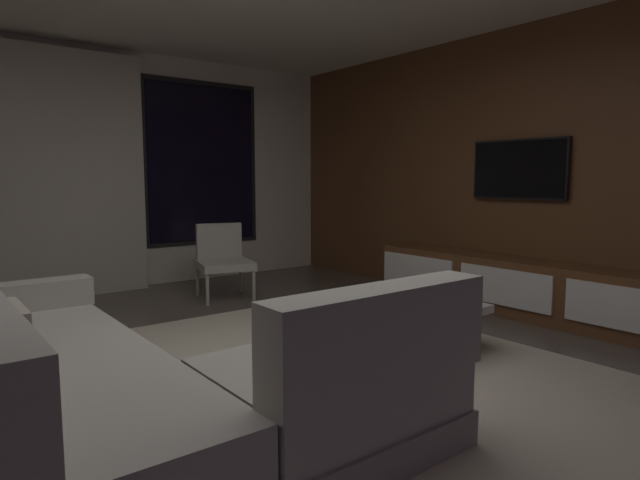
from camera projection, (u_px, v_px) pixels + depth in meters
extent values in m
plane|color=#564C44|center=(273.00, 388.00, 3.25)|extent=(9.20, 9.20, 0.00)
cube|color=silver|center=(92.00, 171.00, 5.97)|extent=(6.60, 0.12, 2.70)
cube|color=black|center=(202.00, 164.00, 6.70)|extent=(1.52, 0.02, 2.02)
cube|color=black|center=(203.00, 164.00, 6.69)|extent=(1.40, 0.03, 1.90)
cube|color=beige|center=(41.00, 175.00, 5.50)|extent=(2.10, 0.12, 2.60)
cube|color=brown|center=(550.00, 169.00, 4.97)|extent=(0.12, 7.80, 2.70)
cube|color=beige|center=(328.00, 379.00, 3.39)|extent=(3.20, 3.80, 0.01)
cube|color=gray|center=(63.00, 425.00, 2.57)|extent=(0.90, 2.50, 0.18)
cube|color=#B2ADA3|center=(60.00, 382.00, 2.55)|extent=(0.86, 2.42, 0.24)
cube|color=#B2ADA3|center=(16.00, 297.00, 3.42)|extent=(0.90, 0.20, 0.18)
cube|color=gray|center=(327.00, 427.00, 2.54)|extent=(1.10, 0.90, 0.18)
cube|color=#B2ADA3|center=(327.00, 385.00, 2.52)|extent=(1.07, 0.86, 0.24)
cube|color=#B2ADA3|center=(380.00, 335.00, 2.21)|extent=(1.10, 0.20, 0.40)
cube|color=#B2A893|center=(12.00, 350.00, 2.14)|extent=(0.10, 0.36, 0.36)
cube|color=black|center=(379.00, 329.00, 3.98)|extent=(1.00, 1.00, 0.30)
cube|color=white|center=(380.00, 306.00, 3.96)|extent=(1.16, 1.16, 0.06)
cube|color=#7668C7|center=(399.00, 297.00, 4.03)|extent=(0.21, 0.16, 0.03)
cube|color=#88A28E|center=(395.00, 294.00, 4.02)|extent=(0.29, 0.18, 0.03)
cube|color=#D45DC0|center=(398.00, 290.00, 4.00)|extent=(0.26, 0.20, 0.03)
cube|color=#A49239|center=(398.00, 286.00, 4.03)|extent=(0.22, 0.22, 0.02)
cylinder|color=#B2ADA0|center=(254.00, 284.00, 5.55)|extent=(0.04, 0.04, 0.36)
cylinder|color=#B2ADA0|center=(207.00, 288.00, 5.35)|extent=(0.04, 0.04, 0.36)
cylinder|color=#B2ADA0|center=(241.00, 276.00, 6.00)|extent=(0.04, 0.04, 0.36)
cylinder|color=#B2ADA0|center=(198.00, 279.00, 5.81)|extent=(0.04, 0.04, 0.36)
cube|color=#B2ADA3|center=(225.00, 265.00, 5.66)|extent=(0.66, 0.67, 0.08)
cube|color=#B2ADA3|center=(219.00, 241.00, 5.85)|extent=(0.49, 0.20, 0.38)
cube|color=brown|center=(518.00, 287.00, 5.00)|extent=(0.44, 3.10, 0.52)
cube|color=white|center=(626.00, 309.00, 4.04)|extent=(0.02, 0.93, 0.33)
cube|color=white|center=(504.00, 287.00, 4.86)|extent=(0.02, 0.93, 0.33)
cube|color=white|center=(416.00, 272.00, 5.67)|extent=(0.02, 0.93, 0.33)
cube|color=black|center=(610.00, 321.00, 4.32)|extent=(0.33, 0.68, 0.19)
cube|color=#4F4657|center=(630.00, 328.00, 4.20)|extent=(0.03, 0.04, 0.15)
cube|color=#65C144|center=(617.00, 324.00, 4.28)|extent=(0.03, 0.04, 0.17)
cube|color=#409BD1|center=(603.00, 322.00, 4.36)|extent=(0.03, 0.04, 0.16)
cube|color=tan|center=(590.00, 320.00, 4.44)|extent=(0.03, 0.04, 0.15)
cube|color=#81B883|center=(578.00, 317.00, 4.53)|extent=(0.03, 0.04, 0.15)
cube|color=black|center=(519.00, 169.00, 5.10)|extent=(0.04, 0.98, 0.57)
cube|color=black|center=(519.00, 169.00, 5.10)|extent=(0.05, 0.94, 0.53)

